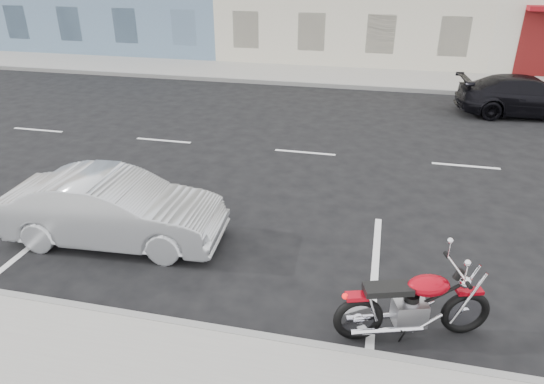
{
  "coord_description": "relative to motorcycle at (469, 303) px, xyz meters",
  "views": [
    {
      "loc": [
        -0.17,
        -11.74,
        4.67
      ],
      "look_at": [
        -1.94,
        -4.07,
        0.8
      ],
      "focal_mm": 32.0,
      "sensor_mm": 36.0,
      "label": 1
    }
  ],
  "objects": [
    {
      "name": "curb_far",
      "position": [
        -6.24,
        13.15,
        -0.41
      ],
      "size": [
        80.0,
        0.12,
        0.16
      ],
      "primitive_type": "cube",
      "color": "gray",
      "rests_on": "ground"
    },
    {
      "name": "sedan_silver",
      "position": [
        -5.81,
        1.11,
        0.15
      ],
      "size": [
        3.94,
        1.6,
        1.27
      ],
      "primitive_type": "imported",
      "rotation": [
        0.0,
        0.0,
        1.64
      ],
      "color": "#B3B7BB",
      "rests_on": "ground"
    },
    {
      "name": "car_far",
      "position": [
        3.07,
        11.0,
        0.13
      ],
      "size": [
        4.42,
        2.16,
        1.24
      ],
      "primitive_type": "imported",
      "rotation": [
        0.0,
        0.0,
        1.67
      ],
      "color": "black",
      "rests_on": "ground"
    },
    {
      "name": "curb_near",
      "position": [
        -6.24,
        -0.85,
        -0.41
      ],
      "size": [
        80.0,
        0.12,
        0.16
      ],
      "primitive_type": "cube",
      "color": "gray",
      "rests_on": "ground"
    },
    {
      "name": "sidewalk_far",
      "position": [
        -6.24,
        14.85,
        -0.41
      ],
      "size": [
        80.0,
        3.4,
        0.15
      ],
      "primitive_type": "cube",
      "color": "gray",
      "rests_on": "ground"
    },
    {
      "name": "ground",
      "position": [
        -1.24,
        6.15,
        -0.49
      ],
      "size": [
        120.0,
        120.0,
        0.0
      ],
      "primitive_type": "plane",
      "color": "black",
      "rests_on": "ground"
    },
    {
      "name": "motorcycle",
      "position": [
        0.0,
        0.0,
        0.0
      ],
      "size": [
        2.07,
        0.93,
        1.07
      ],
      "rotation": [
        0.0,
        0.0,
        0.31
      ],
      "color": "black",
      "rests_on": "ground"
    }
  ]
}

